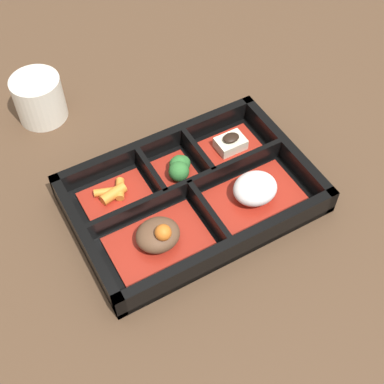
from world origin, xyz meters
name	(u,v)px	position (x,y,z in m)	size (l,w,h in m)	color
ground_plane	(192,203)	(0.00, 0.00, 0.00)	(3.00, 3.00, 0.00)	#4C3523
bento_base	(192,200)	(0.00, 0.00, 0.01)	(0.34, 0.23, 0.01)	black
bento_rim	(191,192)	(0.00, 0.00, 0.02)	(0.34, 0.23, 0.04)	black
bowl_rice	(255,191)	(-0.08, 0.04, 0.03)	(0.13, 0.09, 0.04)	maroon
bowl_stew	(158,237)	(0.08, 0.04, 0.03)	(0.13, 0.09, 0.05)	maroon
bowl_tofu	(230,146)	(-0.10, -0.05, 0.02)	(0.09, 0.07, 0.03)	maroon
bowl_greens	(178,169)	(0.00, -0.05, 0.03)	(0.06, 0.07, 0.04)	maroon
bowl_carrots	(115,196)	(0.09, -0.05, 0.02)	(0.10, 0.07, 0.02)	maroon
tea_cup	(39,98)	(0.12, -0.28, 0.04)	(0.08, 0.08, 0.07)	beige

